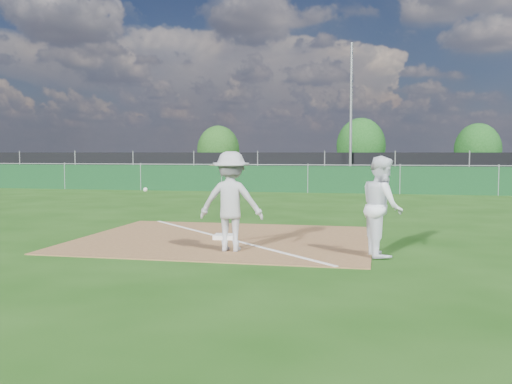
% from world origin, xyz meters
% --- Properties ---
extents(ground, '(90.00, 90.00, 0.00)m').
position_xyz_m(ground, '(0.00, 10.00, 0.00)').
color(ground, '#18420E').
rests_on(ground, ground).
extents(infield_dirt, '(6.00, 5.00, 0.02)m').
position_xyz_m(infield_dirt, '(0.00, 1.00, 0.01)').
color(infield_dirt, brown).
rests_on(infield_dirt, ground).
extents(foul_line, '(5.01, 5.01, 0.01)m').
position_xyz_m(foul_line, '(0.00, 1.00, 0.03)').
color(foul_line, white).
rests_on(foul_line, infield_dirt).
extents(green_fence, '(44.00, 0.05, 1.20)m').
position_xyz_m(green_fence, '(0.00, 15.00, 0.60)').
color(green_fence, '#0E3619').
rests_on(green_fence, ground).
extents(dirt_mound, '(3.38, 2.60, 1.17)m').
position_xyz_m(dirt_mound, '(-5.00, 18.50, 0.58)').
color(dirt_mound, olive).
rests_on(dirt_mound, ground).
extents(black_fence, '(46.00, 0.04, 1.80)m').
position_xyz_m(black_fence, '(0.00, 23.00, 0.90)').
color(black_fence, black).
rests_on(black_fence, ground).
extents(parking_lot, '(46.00, 9.00, 0.01)m').
position_xyz_m(parking_lot, '(0.00, 28.00, 0.01)').
color(parking_lot, black).
rests_on(parking_lot, ground).
extents(light_pole, '(0.16, 0.16, 8.00)m').
position_xyz_m(light_pole, '(1.50, 22.70, 4.00)').
color(light_pole, slate).
rests_on(light_pole, ground).
extents(first_base, '(0.45, 0.45, 0.09)m').
position_xyz_m(first_base, '(-0.02, 0.96, 0.06)').
color(first_base, white).
rests_on(first_base, infield_dirt).
extents(play_at_first, '(2.28, 0.73, 1.81)m').
position_xyz_m(play_at_first, '(0.48, -0.40, 0.92)').
color(play_at_first, '#B9B9BC').
rests_on(play_at_first, infield_dirt).
extents(runner, '(0.84, 0.98, 1.75)m').
position_xyz_m(runner, '(3.16, -0.28, 0.88)').
color(runner, white).
rests_on(runner, ground).
extents(car_left, '(4.43, 3.00, 1.40)m').
position_xyz_m(car_left, '(-7.79, 26.71, 0.71)').
color(car_left, '#A2A4A9').
rests_on(car_left, parking_lot).
extents(car_mid, '(5.35, 3.42, 1.66)m').
position_xyz_m(car_mid, '(-2.19, 28.05, 0.84)').
color(car_mid, '#101732').
rests_on(car_mid, parking_lot).
extents(car_right, '(4.37, 2.20, 1.22)m').
position_xyz_m(car_right, '(4.54, 27.53, 0.62)').
color(car_right, black).
rests_on(car_right, parking_lot).
extents(tree_left, '(3.26, 3.26, 3.87)m').
position_xyz_m(tree_left, '(-9.08, 32.24, 1.99)').
color(tree_left, '#382316').
rests_on(tree_left, ground).
extents(tree_mid, '(3.77, 3.77, 4.48)m').
position_xyz_m(tree_mid, '(1.71, 34.81, 2.30)').
color(tree_mid, '#382316').
rests_on(tree_mid, ground).
extents(tree_right, '(3.30, 3.30, 3.92)m').
position_xyz_m(tree_right, '(10.09, 33.49, 2.02)').
color(tree_right, '#382316').
rests_on(tree_right, ground).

